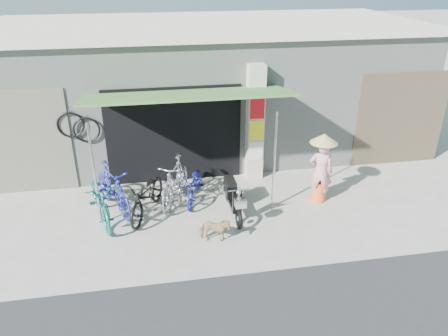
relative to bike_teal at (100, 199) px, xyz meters
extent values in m
plane|color=#B1AB9F|center=(2.97, -0.91, -0.52)|extent=(80.00, 80.00, 0.00)
cube|color=#9AA098|center=(2.97, 4.19, 1.23)|extent=(12.00, 5.00, 3.50)
cube|color=silver|center=(2.97, 4.19, 3.06)|extent=(12.30, 5.30, 0.16)
cube|color=black|center=(1.77, 1.67, 0.73)|extent=(3.40, 0.06, 2.50)
cube|color=black|center=(1.77, 1.68, 0.03)|extent=(3.06, 0.04, 1.10)
torus|color=black|center=(-0.33, 1.63, 1.03)|extent=(0.65, 0.05, 0.65)
cylinder|color=silver|center=(-0.33, 1.65, 1.35)|extent=(0.02, 0.02, 0.12)
torus|color=black|center=(-0.68, 1.63, 1.18)|extent=(0.65, 0.05, 0.65)
cylinder|color=silver|center=(-0.68, 1.65, 1.50)|extent=(0.02, 0.02, 0.12)
cube|color=beige|center=(3.82, 1.54, 0.98)|extent=(0.42, 0.42, 3.00)
cube|color=#B90D16|center=(3.82, 1.32, 1.43)|extent=(0.36, 0.02, 0.52)
cube|color=yellow|center=(3.82, 1.32, 0.86)|extent=(0.36, 0.02, 0.52)
cube|color=silver|center=(3.82, 1.32, 0.30)|extent=(0.36, 0.02, 0.50)
cube|color=#3B692F|center=(2.07, 0.74, 2.03)|extent=(4.60, 1.88, 0.35)
cylinder|color=silver|center=(-0.03, -0.16, 0.66)|extent=(0.05, 0.05, 2.36)
cylinder|color=silver|center=(3.87, -0.16, 0.66)|extent=(0.05, 0.05, 2.36)
cube|color=brown|center=(7.97, 1.68, 0.78)|extent=(2.60, 0.06, 2.60)
cube|color=#6B665B|center=(-2.03, 1.68, 0.78)|extent=(2.60, 0.06, 2.60)
imported|color=#16655A|center=(0.00, 0.00, 0.00)|extent=(1.16, 2.08, 1.03)
imported|color=#222B9C|center=(0.24, 0.38, 0.04)|extent=(1.27, 1.89, 1.11)
imported|color=black|center=(1.02, 0.04, -0.04)|extent=(1.28, 1.92, 0.96)
imported|color=#AFAFB4|center=(1.68, 0.51, 0.04)|extent=(1.19, 1.90, 1.11)
imported|color=navy|center=(2.13, 0.52, -0.11)|extent=(0.96, 1.64, 0.82)
imported|color=tan|center=(2.34, -1.29, -0.24)|extent=(0.70, 0.45, 0.55)
torus|color=black|center=(2.93, -0.88, -0.28)|extent=(0.09, 0.48, 0.48)
torus|color=black|center=(2.90, 0.29, -0.28)|extent=(0.09, 0.48, 0.48)
cube|color=black|center=(2.92, -0.30, -0.21)|extent=(0.22, 0.86, 0.09)
cube|color=black|center=(2.91, 0.02, -0.01)|extent=(0.24, 0.50, 0.31)
cube|color=black|center=(2.91, 0.02, 0.17)|extent=(0.23, 0.50, 0.08)
cube|color=black|center=(2.92, -0.70, 0.04)|extent=(0.20, 0.09, 0.50)
cylinder|color=silver|center=(2.93, -0.85, 0.40)|extent=(0.47, 0.04, 0.03)
cube|color=silver|center=(2.93, -1.01, 0.18)|extent=(0.24, 0.18, 0.18)
imported|color=#D38E94|center=(5.07, -0.01, 0.25)|extent=(0.66, 0.55, 1.53)
cone|color=#E95520|center=(5.07, -0.01, -0.29)|extent=(0.38, 0.38, 0.46)
cone|color=tan|center=(5.07, -0.01, 1.09)|extent=(0.64, 0.64, 0.22)
camera|label=1|loc=(1.23, -8.68, 4.77)|focal=35.00mm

